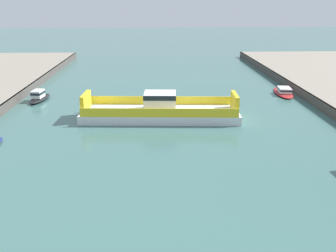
% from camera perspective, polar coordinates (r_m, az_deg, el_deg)
% --- Properties ---
extents(chain_ferry, '(20.37, 7.14, 3.45)m').
position_cam_1_polar(chain_ferry, '(48.83, -1.20, 2.32)').
color(chain_ferry, silver).
rests_on(chain_ferry, ground).
extents(moored_boat_near_left, '(3.64, 8.39, 1.15)m').
position_cam_1_polar(moored_boat_near_left, '(64.68, 17.00, 5.00)').
color(moored_boat_near_left, red).
rests_on(moored_boat_near_left, ground).
extents(moored_boat_far_left, '(2.72, 6.35, 1.72)m').
position_cam_1_polar(moored_boat_far_left, '(60.85, -18.82, 4.20)').
color(moored_boat_far_left, black).
rests_on(moored_boat_far_left, ground).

